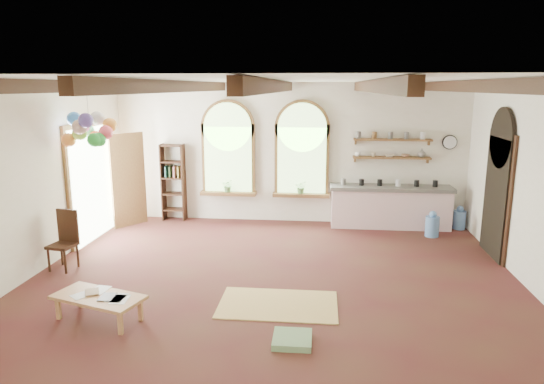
# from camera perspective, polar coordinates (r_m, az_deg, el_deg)

# --- Properties ---
(floor) EXTENTS (8.00, 8.00, 0.00)m
(floor) POSITION_cam_1_polar(r_m,az_deg,el_deg) (8.17, 0.22, -9.96)
(floor) COLOR #4E2C20
(floor) RESTS_ON ground
(ceiling_beams) EXTENTS (6.20, 6.80, 0.18)m
(ceiling_beams) POSITION_cam_1_polar(r_m,az_deg,el_deg) (7.57, 0.24, 12.33)
(ceiling_beams) COLOR #331F10
(ceiling_beams) RESTS_ON ceiling
(window_left) EXTENTS (1.30, 0.28, 2.20)m
(window_left) POSITION_cam_1_polar(r_m,az_deg,el_deg) (11.26, -5.18, 4.77)
(window_left) COLOR brown
(window_left) RESTS_ON floor
(window_right) EXTENTS (1.30, 0.28, 2.20)m
(window_right) POSITION_cam_1_polar(r_m,az_deg,el_deg) (11.06, 3.53, 4.66)
(window_right) COLOR brown
(window_right) RESTS_ON floor
(left_doorway) EXTENTS (0.10, 1.90, 2.50)m
(left_doorway) POSITION_cam_1_polar(r_m,az_deg,el_deg) (10.62, -20.47, 0.95)
(left_doorway) COLOR brown
(left_doorway) RESTS_ON floor
(right_doorway) EXTENTS (0.10, 1.30, 2.40)m
(right_doorway) POSITION_cam_1_polar(r_m,az_deg,el_deg) (9.79, 24.85, -0.63)
(right_doorway) COLOR black
(right_doorway) RESTS_ON floor
(kitchen_counter) EXTENTS (2.68, 0.62, 0.94)m
(kitchen_counter) POSITION_cam_1_polar(r_m,az_deg,el_deg) (11.15, 13.73, -1.65)
(kitchen_counter) COLOR beige
(kitchen_counter) RESTS_ON floor
(wall_shelf_lower) EXTENTS (1.70, 0.24, 0.04)m
(wall_shelf_lower) POSITION_cam_1_polar(r_m,az_deg,el_deg) (11.13, 13.88, 3.95)
(wall_shelf_lower) COLOR brown
(wall_shelf_lower) RESTS_ON wall_back
(wall_shelf_upper) EXTENTS (1.70, 0.24, 0.04)m
(wall_shelf_upper) POSITION_cam_1_polar(r_m,az_deg,el_deg) (11.08, 13.99, 5.99)
(wall_shelf_upper) COLOR brown
(wall_shelf_upper) RESTS_ON wall_back
(wall_clock) EXTENTS (0.32, 0.04, 0.32)m
(wall_clock) POSITION_cam_1_polar(r_m,az_deg,el_deg) (11.40, 20.19, 5.52)
(wall_clock) COLOR black
(wall_clock) RESTS_ON wall_back
(bookshelf) EXTENTS (0.53, 0.32, 1.80)m
(bookshelf) POSITION_cam_1_polar(r_m,az_deg,el_deg) (11.59, -11.53, 1.12)
(bookshelf) COLOR #331F10
(bookshelf) RESTS_ON floor
(coffee_table) EXTENTS (1.34, 0.91, 0.35)m
(coffee_table) POSITION_cam_1_polar(r_m,az_deg,el_deg) (7.06, -19.76, -11.71)
(coffee_table) COLOR tan
(coffee_table) RESTS_ON floor
(side_chair) EXTENTS (0.47, 0.47, 1.02)m
(side_chair) POSITION_cam_1_polar(r_m,az_deg,el_deg) (9.16, -23.28, -6.55)
(side_chair) COLOR #331F10
(side_chair) RESTS_ON floor
(floor_mat) EXTENTS (1.71, 1.06, 0.02)m
(floor_mat) POSITION_cam_1_polar(r_m,az_deg,el_deg) (7.20, 0.71, -13.09)
(floor_mat) COLOR tan
(floor_mat) RESTS_ON floor
(floor_cushion) EXTENTS (0.48, 0.48, 0.08)m
(floor_cushion) POSITION_cam_1_polar(r_m,az_deg,el_deg) (6.25, 2.40, -16.94)
(floor_cushion) COLOR #709667
(floor_cushion) RESTS_ON floor
(water_jug_a) EXTENTS (0.29, 0.29, 0.55)m
(water_jug_a) POSITION_cam_1_polar(r_m,az_deg,el_deg) (10.76, 18.33, -3.75)
(water_jug_a) COLOR #6090CF
(water_jug_a) RESTS_ON floor
(water_jug_b) EXTENTS (0.27, 0.27, 0.53)m
(water_jug_b) POSITION_cam_1_polar(r_m,az_deg,el_deg) (11.52, 21.18, -2.97)
(water_jug_b) COLOR #6090CF
(water_jug_b) RESTS_ON floor
(balloon_cluster) EXTENTS (0.87, 0.91, 1.16)m
(balloon_cluster) POSITION_cam_1_polar(r_m,az_deg,el_deg) (9.34, -20.69, 6.85)
(balloon_cluster) COLOR silver
(balloon_cluster) RESTS_ON floor
(table_book) EXTENTS (0.28, 0.31, 0.02)m
(table_book) POSITION_cam_1_polar(r_m,az_deg,el_deg) (7.16, -21.15, -11.04)
(table_book) COLOR olive
(table_book) RESTS_ON coffee_table
(tablet) EXTENTS (0.20, 0.27, 0.01)m
(tablet) POSITION_cam_1_polar(r_m,az_deg,el_deg) (6.95, -18.82, -11.60)
(tablet) COLOR black
(tablet) RESTS_ON coffee_table
(potted_plant_left) EXTENTS (0.27, 0.23, 0.30)m
(potted_plant_left) POSITION_cam_1_polar(r_m,az_deg,el_deg) (11.28, -5.20, 0.76)
(potted_plant_left) COLOR #598C4C
(potted_plant_left) RESTS_ON window_left
(potted_plant_right) EXTENTS (0.27, 0.23, 0.30)m
(potted_plant_right) POSITION_cam_1_polar(r_m,az_deg,el_deg) (11.09, 3.45, 0.58)
(potted_plant_right) COLOR #598C4C
(potted_plant_right) RESTS_ON window_right
(shelf_cup_a) EXTENTS (0.12, 0.10, 0.10)m
(shelf_cup_a) POSITION_cam_1_polar(r_m,az_deg,el_deg) (11.04, 10.03, 4.41)
(shelf_cup_a) COLOR white
(shelf_cup_a) RESTS_ON wall_shelf_lower
(shelf_cup_b) EXTENTS (0.10, 0.10, 0.09)m
(shelf_cup_b) POSITION_cam_1_polar(r_m,az_deg,el_deg) (11.07, 11.84, 4.35)
(shelf_cup_b) COLOR beige
(shelf_cup_b) RESTS_ON wall_shelf_lower
(shelf_bowl_a) EXTENTS (0.22, 0.22, 0.05)m
(shelf_bowl_a) POSITION_cam_1_polar(r_m,az_deg,el_deg) (11.11, 13.64, 4.19)
(shelf_bowl_a) COLOR beige
(shelf_bowl_a) RESTS_ON wall_shelf_lower
(shelf_bowl_b) EXTENTS (0.20, 0.20, 0.06)m
(shelf_bowl_b) POSITION_cam_1_polar(r_m,az_deg,el_deg) (11.17, 15.42, 4.15)
(shelf_bowl_b) COLOR #8C664C
(shelf_bowl_b) RESTS_ON wall_shelf_lower
(shelf_vase) EXTENTS (0.18, 0.18, 0.19)m
(shelf_vase) POSITION_cam_1_polar(r_m,az_deg,el_deg) (11.22, 17.21, 4.42)
(shelf_vase) COLOR slate
(shelf_vase) RESTS_ON wall_shelf_lower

